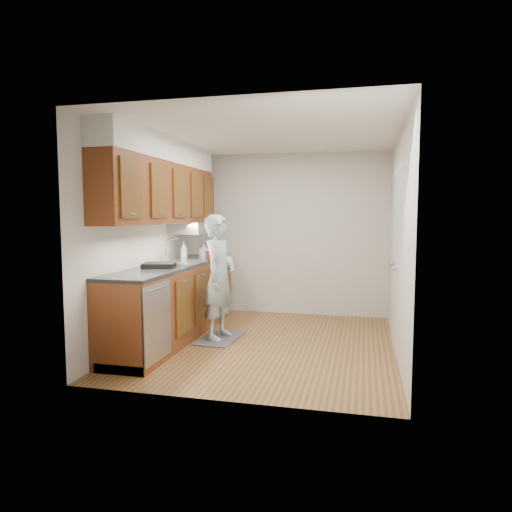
{
  "coord_description": "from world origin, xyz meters",
  "views": [
    {
      "loc": [
        1.12,
        -5.29,
        1.57
      ],
      "look_at": [
        -0.19,
        0.25,
        1.04
      ],
      "focal_mm": 32.0,
      "sensor_mm": 36.0,
      "label": 1
    }
  ],
  "objects_px": {
    "soda_can": "(207,255)",
    "person": "(219,269)",
    "steel_can": "(204,255)",
    "dish_rack": "(159,265)",
    "soap_bottle_a": "(184,250)",
    "soap_bottle_b": "(204,251)"
  },
  "relations": [
    {
      "from": "soap_bottle_b",
      "to": "soda_can",
      "type": "height_order",
      "value": "soap_bottle_b"
    },
    {
      "from": "soap_bottle_a",
      "to": "dish_rack",
      "type": "xyz_separation_m",
      "value": [
        0.09,
        -0.99,
        -0.1
      ]
    },
    {
      "from": "soap_bottle_b",
      "to": "soda_can",
      "type": "bearing_deg",
      "value": -57.04
    },
    {
      "from": "soap_bottle_a",
      "to": "soda_can",
      "type": "distance_m",
      "value": 0.33
    },
    {
      "from": "person",
      "to": "soda_can",
      "type": "distance_m",
      "value": 0.7
    },
    {
      "from": "soap_bottle_a",
      "to": "soap_bottle_b",
      "type": "relative_size",
      "value": 1.18
    },
    {
      "from": "soda_can",
      "to": "steel_can",
      "type": "xyz_separation_m",
      "value": [
        -0.02,
        -0.06,
        0.0
      ]
    },
    {
      "from": "soap_bottle_b",
      "to": "dish_rack",
      "type": "distance_m",
      "value": 1.22
    },
    {
      "from": "person",
      "to": "soda_can",
      "type": "relative_size",
      "value": 14.26
    },
    {
      "from": "person",
      "to": "soap_bottle_b",
      "type": "relative_size",
      "value": 8.33
    },
    {
      "from": "steel_can",
      "to": "dish_rack",
      "type": "xyz_separation_m",
      "value": [
        -0.2,
        -0.98,
        -0.04
      ]
    },
    {
      "from": "person",
      "to": "soap_bottle_a",
      "type": "bearing_deg",
      "value": 60.6
    },
    {
      "from": "steel_can",
      "to": "soap_bottle_b",
      "type": "bearing_deg",
      "value": 110.33
    },
    {
      "from": "soap_bottle_b",
      "to": "soda_can",
      "type": "relative_size",
      "value": 1.71
    },
    {
      "from": "person",
      "to": "soap_bottle_b",
      "type": "bearing_deg",
      "value": 40.54
    },
    {
      "from": "person",
      "to": "dish_rack",
      "type": "relative_size",
      "value": 4.86
    },
    {
      "from": "soda_can",
      "to": "person",
      "type": "bearing_deg",
      "value": -57.78
    },
    {
      "from": "person",
      "to": "soda_can",
      "type": "bearing_deg",
      "value": 40.38
    },
    {
      "from": "soap_bottle_b",
      "to": "soda_can",
      "type": "xyz_separation_m",
      "value": [
        0.11,
        -0.16,
        -0.04
      ]
    },
    {
      "from": "person",
      "to": "steel_can",
      "type": "relative_size",
      "value": 13.24
    },
    {
      "from": "soda_can",
      "to": "dish_rack",
      "type": "distance_m",
      "value": 1.07
    },
    {
      "from": "soda_can",
      "to": "soap_bottle_b",
      "type": "bearing_deg",
      "value": 122.96
    }
  ]
}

